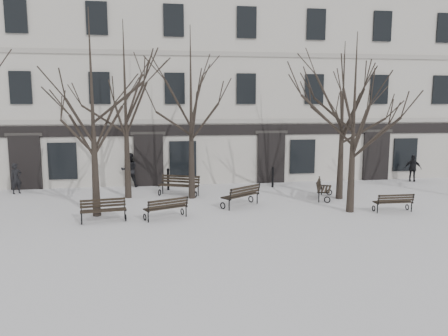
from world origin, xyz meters
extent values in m
plane|color=silver|center=(0.00, 0.00, 0.00)|extent=(100.00, 100.00, 0.00)
cube|color=#BCB8AE|center=(0.00, 13.00, 5.50)|extent=(40.00, 10.00, 11.00)
cube|color=#A19C94|center=(0.00, 7.97, 3.60)|extent=(40.00, 0.12, 0.25)
cube|color=#A19C94|center=(0.00, 7.97, 7.30)|extent=(40.00, 0.12, 0.25)
cube|color=black|center=(0.00, 7.96, 3.10)|extent=(40.00, 0.10, 0.60)
cube|color=black|center=(-10.00, 7.94, 1.45)|extent=(1.60, 0.22, 2.90)
cube|color=#2D2B28|center=(-10.00, 7.90, 2.95)|extent=(1.90, 0.08, 0.18)
cube|color=black|center=(-8.10, 7.95, 1.50)|extent=(1.50, 0.14, 2.00)
cube|color=black|center=(-3.50, 7.94, 1.45)|extent=(1.60, 0.22, 2.90)
cube|color=#2D2B28|center=(-3.50, 7.90, 2.95)|extent=(1.90, 0.08, 0.18)
cube|color=black|center=(-1.60, 7.95, 1.50)|extent=(1.50, 0.14, 2.00)
cube|color=black|center=(3.50, 7.94, 1.45)|extent=(1.60, 0.22, 2.90)
cube|color=#2D2B28|center=(3.50, 7.90, 2.95)|extent=(1.90, 0.08, 0.18)
cube|color=black|center=(5.40, 7.95, 1.50)|extent=(1.50, 0.14, 2.00)
cube|color=black|center=(10.00, 7.94, 1.45)|extent=(1.60, 0.22, 2.90)
cube|color=#2D2B28|center=(10.00, 7.90, 2.95)|extent=(1.90, 0.08, 0.18)
cube|color=black|center=(11.90, 7.95, 1.50)|extent=(1.50, 0.14, 2.00)
cube|color=black|center=(-10.00, 7.95, 5.40)|extent=(1.10, 0.14, 1.70)
cube|color=black|center=(-10.00, 7.95, 9.00)|extent=(1.10, 0.14, 1.70)
cube|color=black|center=(-6.00, 7.95, 5.40)|extent=(1.10, 0.14, 1.70)
cube|color=black|center=(-6.00, 7.95, 9.00)|extent=(1.10, 0.14, 1.70)
cube|color=black|center=(-2.00, 7.95, 5.40)|extent=(1.10, 0.14, 1.70)
cube|color=black|center=(-2.00, 7.95, 9.00)|extent=(1.10, 0.14, 1.70)
cube|color=black|center=(2.00, 7.95, 5.40)|extent=(1.10, 0.14, 1.70)
cube|color=black|center=(2.00, 7.95, 9.00)|extent=(1.10, 0.14, 1.70)
cube|color=black|center=(6.00, 7.95, 5.40)|extent=(1.10, 0.14, 1.70)
cube|color=black|center=(6.00, 7.95, 9.00)|extent=(1.10, 0.14, 1.70)
cube|color=black|center=(10.00, 7.95, 5.40)|extent=(1.10, 0.14, 1.70)
cube|color=black|center=(10.00, 7.95, 9.00)|extent=(1.10, 0.14, 1.70)
cube|color=black|center=(14.00, 7.95, 5.40)|extent=(1.10, 0.14, 1.70)
cube|color=black|center=(14.00, 7.95, 9.00)|extent=(1.10, 0.14, 1.70)
cone|color=black|center=(-5.52, 1.58, 1.74)|extent=(0.34, 0.34, 3.47)
cone|color=black|center=(5.08, 0.65, 1.56)|extent=(0.34, 0.34, 3.13)
cone|color=black|center=(-4.47, 4.97, 1.78)|extent=(0.34, 0.34, 3.56)
cone|color=black|center=(-1.38, 4.38, 1.72)|extent=(0.34, 0.34, 3.44)
cone|color=black|center=(5.69, 3.19, 1.56)|extent=(0.34, 0.34, 3.12)
torus|color=black|center=(-5.91, 0.28, 0.14)|extent=(0.09, 0.29, 0.28)
cylinder|color=black|center=(-5.97, 0.63, 0.22)|extent=(0.05, 0.05, 0.44)
cube|color=black|center=(-5.94, 0.45, 0.44)|extent=(0.13, 0.53, 0.05)
torus|color=black|center=(-4.29, 0.54, 0.14)|extent=(0.09, 0.29, 0.28)
cylinder|color=black|center=(-4.34, 0.89, 0.22)|extent=(0.05, 0.05, 0.44)
cube|color=black|center=(-4.31, 0.71, 0.44)|extent=(0.13, 0.53, 0.05)
cube|color=black|center=(-5.09, 0.37, 0.46)|extent=(1.74, 0.36, 0.03)
cube|color=black|center=(-5.11, 0.51, 0.46)|extent=(1.74, 0.36, 0.03)
cube|color=black|center=(-5.14, 0.64, 0.46)|extent=(1.74, 0.36, 0.03)
cube|color=black|center=(-5.16, 0.78, 0.46)|extent=(1.74, 0.36, 0.03)
cube|color=black|center=(-5.16, 0.81, 0.58)|extent=(1.73, 0.31, 0.09)
cube|color=black|center=(-5.17, 0.83, 0.70)|extent=(1.73, 0.31, 0.09)
cube|color=black|center=(-5.17, 0.86, 0.81)|extent=(1.73, 0.31, 0.09)
cylinder|color=black|center=(-5.98, 0.70, 0.63)|extent=(0.06, 0.14, 0.48)
cylinder|color=black|center=(-4.35, 0.96, 0.63)|extent=(0.06, 0.14, 0.48)
torus|color=black|center=(-2.03, 1.19, 0.14)|extent=(0.16, 0.28, 0.28)
cylinder|color=black|center=(-1.89, 0.87, 0.22)|extent=(0.05, 0.05, 0.44)
cube|color=black|center=(-1.96, 1.03, 0.44)|extent=(0.26, 0.51, 0.05)
torus|color=black|center=(-3.55, 0.52, 0.14)|extent=(0.16, 0.28, 0.28)
cylinder|color=black|center=(-3.41, 0.20, 0.22)|extent=(0.05, 0.05, 0.44)
cube|color=black|center=(-3.48, 0.36, 0.44)|extent=(0.26, 0.51, 0.05)
cube|color=black|center=(-2.81, 0.89, 0.46)|extent=(1.64, 0.78, 0.03)
cube|color=black|center=(-2.75, 0.77, 0.46)|extent=(1.64, 0.78, 0.03)
cube|color=black|center=(-2.70, 0.64, 0.46)|extent=(1.64, 0.78, 0.03)
cube|color=black|center=(-2.64, 0.52, 0.46)|extent=(1.64, 0.78, 0.03)
cube|color=black|center=(-2.63, 0.48, 0.58)|extent=(1.61, 0.73, 0.09)
cube|color=black|center=(-2.62, 0.46, 0.70)|extent=(1.61, 0.73, 0.09)
cube|color=black|center=(-2.61, 0.44, 0.82)|extent=(1.61, 0.73, 0.09)
cylinder|color=black|center=(-1.86, 0.80, 0.63)|extent=(0.09, 0.14, 0.48)
cylinder|color=black|center=(-3.37, 0.13, 0.63)|extent=(0.09, 0.14, 0.48)
torus|color=black|center=(7.66, 0.55, 0.13)|extent=(0.05, 0.26, 0.26)
cylinder|color=black|center=(7.66, 0.22, 0.20)|extent=(0.05, 0.05, 0.41)
cube|color=black|center=(7.66, 0.39, 0.41)|extent=(0.05, 0.50, 0.05)
torus|color=black|center=(6.11, 0.56, 0.13)|extent=(0.05, 0.26, 0.26)
cylinder|color=black|center=(6.11, 0.23, 0.20)|extent=(0.05, 0.05, 0.41)
cube|color=black|center=(6.11, 0.39, 0.41)|extent=(0.05, 0.50, 0.05)
cube|color=black|center=(6.89, 0.59, 0.43)|extent=(1.64, 0.09, 0.03)
cube|color=black|center=(6.89, 0.46, 0.43)|extent=(1.64, 0.09, 0.03)
cube|color=black|center=(6.88, 0.34, 0.43)|extent=(1.64, 0.09, 0.03)
cube|color=black|center=(6.88, 0.21, 0.43)|extent=(1.64, 0.09, 0.03)
cube|color=black|center=(6.88, 0.17, 0.55)|extent=(1.64, 0.04, 0.08)
cube|color=black|center=(6.88, 0.15, 0.65)|extent=(1.64, 0.04, 0.08)
cube|color=black|center=(6.88, 0.13, 0.76)|extent=(1.64, 0.04, 0.08)
cylinder|color=black|center=(7.66, 0.15, 0.59)|extent=(0.04, 0.13, 0.45)
cylinder|color=black|center=(6.11, 0.16, 0.59)|extent=(0.04, 0.13, 0.45)
torus|color=black|center=(-2.94, 5.22, 0.16)|extent=(0.18, 0.32, 0.32)
cylinder|color=black|center=(-2.78, 5.59, 0.25)|extent=(0.06, 0.06, 0.50)
cube|color=black|center=(-2.86, 5.40, 0.50)|extent=(0.29, 0.59, 0.06)
torus|color=black|center=(-1.19, 4.47, 0.16)|extent=(0.18, 0.32, 0.32)
cylinder|color=black|center=(-1.03, 4.84, 0.25)|extent=(0.06, 0.06, 0.50)
cube|color=black|center=(-1.11, 4.65, 0.50)|extent=(0.29, 0.59, 0.06)
cube|color=black|center=(-2.09, 4.80, 0.53)|extent=(1.89, 0.89, 0.04)
cube|color=black|center=(-2.02, 4.95, 0.53)|extent=(1.89, 0.89, 0.04)
cube|color=black|center=(-1.96, 5.09, 0.53)|extent=(1.89, 0.89, 0.04)
cube|color=black|center=(-1.90, 5.23, 0.53)|extent=(1.89, 0.89, 0.04)
cube|color=black|center=(-1.88, 5.28, 0.67)|extent=(1.87, 0.83, 0.10)
cube|color=black|center=(-1.87, 5.30, 0.81)|extent=(1.87, 0.83, 0.10)
cube|color=black|center=(-1.86, 5.32, 0.94)|extent=(1.87, 0.83, 0.10)
cylinder|color=black|center=(-2.75, 5.67, 0.73)|extent=(0.10, 0.16, 0.56)
cylinder|color=black|center=(-1.00, 4.92, 0.73)|extent=(0.10, 0.16, 0.56)
torus|color=black|center=(1.27, 3.03, 0.15)|extent=(0.23, 0.29, 0.32)
cylinder|color=black|center=(1.50, 2.72, 0.24)|extent=(0.05, 0.05, 0.49)
cube|color=black|center=(1.38, 2.87, 0.49)|extent=(0.40, 0.51, 0.05)
torus|color=black|center=(-0.22, 1.94, 0.15)|extent=(0.23, 0.29, 0.32)
cylinder|color=black|center=(0.01, 1.62, 0.24)|extent=(0.05, 0.05, 0.49)
cube|color=black|center=(-0.11, 1.78, 0.49)|extent=(0.40, 0.51, 0.05)
cube|color=black|center=(0.50, 2.52, 0.51)|extent=(1.63, 1.24, 0.04)
cube|color=black|center=(0.59, 2.40, 0.51)|extent=(1.63, 1.24, 0.04)
cube|color=black|center=(0.68, 2.28, 0.51)|extent=(1.63, 1.24, 0.04)
cube|color=black|center=(0.77, 2.15, 0.51)|extent=(1.63, 1.24, 0.04)
cube|color=black|center=(0.79, 2.12, 0.65)|extent=(1.60, 1.19, 0.10)
cube|color=black|center=(0.81, 2.10, 0.78)|extent=(1.60, 1.19, 0.10)
cube|color=black|center=(0.82, 2.08, 0.91)|extent=(1.60, 1.19, 0.10)
cylinder|color=black|center=(1.55, 2.65, 0.71)|extent=(0.13, 0.15, 0.54)
cylinder|color=black|center=(0.06, 1.55, 0.71)|extent=(0.13, 0.15, 0.54)
torus|color=black|center=(4.75, 2.39, 0.15)|extent=(0.30, 0.18, 0.31)
cylinder|color=black|center=(4.41, 2.55, 0.24)|extent=(0.05, 0.05, 0.48)
cube|color=black|center=(4.58, 2.47, 0.48)|extent=(0.55, 0.29, 0.05)
torus|color=black|center=(5.51, 4.02, 0.15)|extent=(0.30, 0.18, 0.31)
cylinder|color=black|center=(5.17, 4.18, 0.24)|extent=(0.05, 0.05, 0.48)
cube|color=black|center=(5.34, 4.10, 0.48)|extent=(0.55, 0.29, 0.05)
cube|color=black|center=(5.17, 3.18, 0.50)|extent=(0.89, 1.77, 0.04)
cube|color=black|center=(5.04, 3.25, 0.50)|extent=(0.89, 1.77, 0.04)
cube|color=black|center=(4.90, 3.31, 0.50)|extent=(0.89, 1.77, 0.04)
cube|color=black|center=(4.77, 3.37, 0.50)|extent=(0.89, 1.77, 0.04)
cube|color=black|center=(4.73, 3.39, 0.63)|extent=(0.84, 1.74, 0.10)
cube|color=black|center=(4.71, 3.40, 0.76)|extent=(0.84, 1.74, 0.10)
cube|color=black|center=(4.69, 3.41, 0.89)|extent=(0.84, 1.74, 0.10)
cylinder|color=black|center=(4.33, 2.58, 0.69)|extent=(0.16, 0.10, 0.53)
cylinder|color=black|center=(5.09, 4.21, 0.69)|extent=(0.16, 0.10, 0.53)
cylinder|color=black|center=(-2.48, 6.61, 0.54)|extent=(0.13, 0.13, 1.08)
sphere|color=black|center=(-2.48, 6.61, 1.10)|extent=(0.15, 0.15, 0.15)
cylinder|color=black|center=(3.25, 6.54, 0.52)|extent=(0.12, 0.12, 1.04)
sphere|color=black|center=(3.25, 6.54, 1.06)|extent=(0.15, 0.15, 0.15)
imported|color=black|center=(-10.19, 6.80, 0.00)|extent=(0.68, 0.66, 1.58)
imported|color=black|center=(-4.56, 7.76, 0.00)|extent=(0.97, 0.78, 1.90)
imported|color=black|center=(11.88, 6.98, 0.00)|extent=(0.97, 0.88, 1.58)
camera|label=1|loc=(-2.95, -16.50, 4.57)|focal=35.00mm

